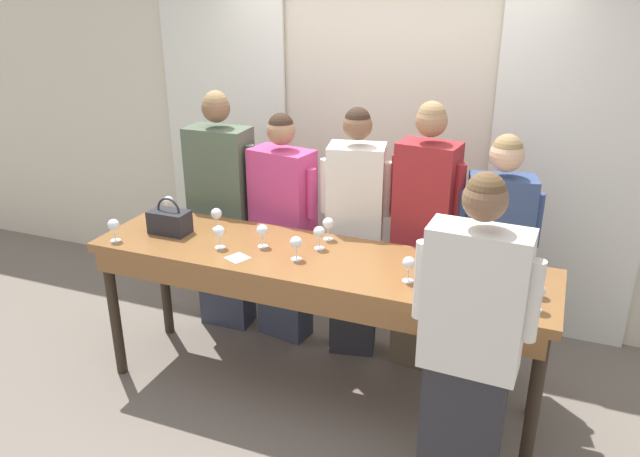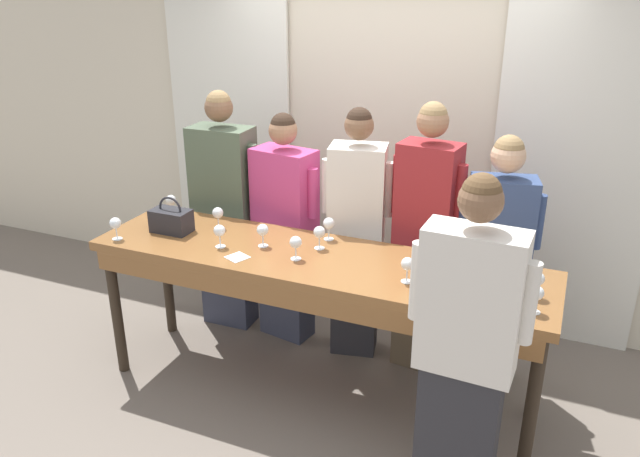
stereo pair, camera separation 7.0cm
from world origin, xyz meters
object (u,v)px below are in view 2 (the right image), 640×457
wine_glass_center_left (408,265)px  wine_glass_center_right (319,233)px  guest_navy_coat (496,261)px  guest_pink_top (285,229)px  wine_glass_back_left (171,201)px  wine_glass_front_left (263,231)px  wine_bottle (475,270)px  wine_glass_back_right (296,243)px  handbag (171,220)px  guest_olive_jacket (225,212)px  wine_glass_center_mid (218,214)px  wine_glass_by_bottle (115,224)px  wine_glass_back_mid (219,231)px  wine_glass_front_mid (329,224)px  guest_cream_sweater (356,234)px  tasting_bar (314,272)px  guest_striped_shirt (425,238)px  host_pouring (465,357)px  wine_glass_front_right (537,280)px  wine_glass_near_host (536,294)px

wine_glass_center_left → wine_glass_center_right: 0.65m
wine_glass_center_right → guest_navy_coat: bearing=25.7°
guest_pink_top → wine_glass_back_left: bearing=-153.5°
wine_glass_center_left → wine_glass_front_left: bearing=172.5°
wine_bottle → wine_glass_back_right: size_ratio=2.38×
handbag → guest_olive_jacket: bearing=86.9°
wine_bottle → guest_olive_jacket: guest_olive_jacket is taller
wine_glass_center_mid → wine_glass_by_bottle: size_ratio=1.00×
wine_glass_back_mid → guest_navy_coat: 1.72m
wine_glass_center_right → wine_glass_back_mid: (-0.57, -0.21, 0.00)m
wine_glass_center_mid → guest_olive_jacket: 0.51m
wine_glass_center_mid → wine_bottle: bearing=-8.0°
wine_glass_center_mid → wine_glass_back_mid: (0.17, -0.26, 0.00)m
wine_glass_center_left → wine_glass_back_right: bearing=177.4°
wine_glass_front_mid → guest_cream_sweater: bearing=77.7°
wine_glass_back_right → wine_glass_front_mid: bearing=79.3°
tasting_bar → guest_navy_coat: guest_navy_coat is taller
wine_glass_back_left → guest_pink_top: size_ratio=0.09×
wine_glass_back_right → wine_glass_back_left: bearing=163.5°
wine_glass_back_right → guest_striped_shirt: bearing=48.1°
wine_glass_by_bottle → host_pouring: (2.26, -0.37, -0.16)m
wine_glass_back_mid → guest_pink_top: 0.74m
wine_glass_by_bottle → guest_navy_coat: (2.23, 0.84, -0.21)m
wine_glass_front_left → wine_glass_center_left: bearing=-7.5°
wine_bottle → guest_cream_sweater: guest_cream_sweater is taller
tasting_bar → guest_striped_shirt: (0.52, 0.61, 0.07)m
wine_glass_center_right → wine_glass_back_left: (-1.17, 0.13, -0.00)m
handbag → wine_glass_center_left: (1.60, -0.10, 0.02)m
wine_glass_front_left → host_pouring: bearing=-25.0°
wine_glass_center_mid → guest_cream_sweater: bearing=28.3°
wine_glass_back_left → wine_glass_by_bottle: same height
wine_glass_back_right → guest_olive_jacket: (-0.89, 0.67, -0.17)m
wine_bottle → guest_striped_shirt: size_ratio=0.19×
wine_glass_center_right → host_pouring: bearing=-35.7°
wine_glass_back_left → guest_cream_sweater: (1.24, 0.35, -0.18)m
guest_pink_top → guest_striped_shirt: bearing=-0.0°
wine_glass_front_left → wine_glass_front_mid: (0.33, 0.26, 0.00)m
handbag → guest_striped_shirt: (1.52, 0.60, -0.11)m
wine_glass_center_mid → wine_glass_front_mid: bearing=8.4°
wine_glass_front_right → wine_glass_back_mid: size_ratio=1.00×
wine_glass_front_right → wine_glass_center_left: (-0.66, -0.09, 0.00)m
guest_pink_top → wine_glass_center_mid: bearing=-122.0°
guest_olive_jacket → host_pouring: 2.32m
wine_glass_back_right → wine_glass_by_bottle: size_ratio=1.00×
tasting_bar → wine_glass_near_host: wine_glass_near_host is taller
wine_glass_center_mid → guest_navy_coat: bearing=14.1°
wine_bottle → guest_pink_top: (-1.43, 0.67, -0.25)m
wine_glass_front_left → host_pouring: size_ratio=0.08×
wine_glass_back_right → guest_cream_sweater: 0.71m
wine_glass_back_right → host_pouring: bearing=-26.3°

